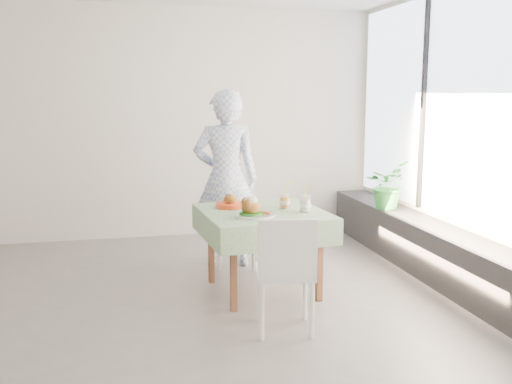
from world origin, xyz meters
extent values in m
plane|color=#615E5C|center=(0.00, 0.00, 0.00)|extent=(6.00, 6.00, 0.00)
cube|color=silver|center=(0.00, 2.50, 1.40)|extent=(6.00, 0.02, 2.80)
cube|color=silver|center=(0.00, -2.50, 1.40)|extent=(6.00, 0.02, 2.80)
cube|color=silver|center=(3.00, 0.00, 1.40)|extent=(0.02, 5.00, 2.80)
cube|color=#D1E0F9|center=(2.97, 0.00, 1.65)|extent=(0.01, 4.80, 2.18)
cube|color=black|center=(2.80, 0.00, 0.25)|extent=(0.40, 4.80, 0.50)
cube|color=brown|center=(1.07, 0.23, 0.71)|extent=(0.98, 0.98, 0.04)
cube|color=beige|center=(1.07, 0.23, 0.74)|extent=(1.13, 1.13, 0.01)
cube|color=white|center=(0.99, 1.01, 0.42)|extent=(0.47, 0.47, 0.04)
cube|color=white|center=(1.02, 1.19, 0.64)|extent=(0.40, 0.12, 0.40)
cube|color=white|center=(1.03, -0.63, 0.45)|extent=(0.49, 0.49, 0.04)
cube|color=white|center=(1.00, -0.81, 0.68)|extent=(0.42, 0.11, 0.42)
imported|color=#89A4DC|center=(0.90, 1.12, 0.90)|extent=(0.72, 0.54, 1.81)
cylinder|color=white|center=(0.95, 0.00, 0.75)|extent=(0.35, 0.35, 0.02)
cylinder|color=#155717|center=(0.92, 0.00, 0.77)|extent=(0.19, 0.19, 0.02)
ellipsoid|color=brown|center=(0.92, 0.00, 0.82)|extent=(0.16, 0.15, 0.12)
ellipsoid|color=white|center=(0.92, 0.00, 0.88)|extent=(0.12, 0.11, 0.08)
cylinder|color=#99250E|center=(1.06, -0.01, 0.78)|extent=(0.06, 0.06, 0.03)
cylinder|color=white|center=(1.29, 0.29, 0.81)|extent=(0.09, 0.09, 0.13)
cylinder|color=orange|center=(1.29, 0.29, 0.79)|extent=(0.08, 0.08, 0.10)
cylinder|color=white|center=(1.29, 0.29, 0.88)|extent=(0.10, 0.10, 0.01)
cylinder|color=yellow|center=(1.30, 0.29, 0.93)|extent=(0.01, 0.03, 0.18)
cylinder|color=white|center=(1.42, 0.10, 0.81)|extent=(0.10, 0.10, 0.14)
cylinder|color=beige|center=(1.42, 0.10, 0.80)|extent=(0.09, 0.09, 0.10)
cylinder|color=white|center=(1.42, 0.10, 0.89)|extent=(0.10, 0.10, 0.01)
cylinder|color=yellow|center=(1.43, 0.10, 0.94)|extent=(0.01, 0.04, 0.19)
cylinder|color=#B93912|center=(0.82, 0.44, 0.76)|extent=(0.26, 0.26, 0.04)
cylinder|color=white|center=(0.82, 0.44, 0.77)|extent=(0.22, 0.22, 0.01)
ellipsoid|color=brown|center=(0.82, 0.44, 0.82)|extent=(0.12, 0.11, 0.10)
imported|color=#28793B|center=(2.71, 1.19, 0.77)|extent=(0.63, 0.63, 0.53)
camera|label=1|loc=(-0.08, -4.54, 1.75)|focal=40.00mm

